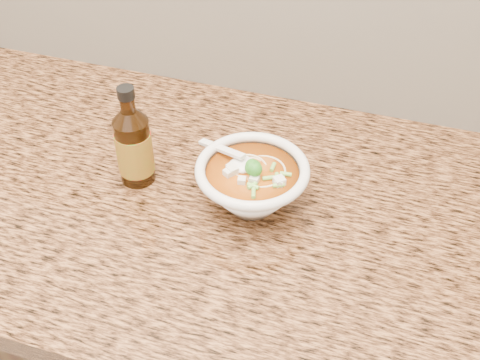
% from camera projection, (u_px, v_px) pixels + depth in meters
% --- Properties ---
extents(cabinet, '(4.00, 0.65, 0.86)m').
position_uv_depth(cabinet, '(184.00, 341.00, 1.32)').
color(cabinet, '#351B0F').
rests_on(cabinet, ground).
extents(counter_slab, '(4.00, 0.68, 0.04)m').
position_uv_depth(counter_slab, '(167.00, 193.00, 1.02)').
color(counter_slab, '#986237').
rests_on(counter_slab, cabinet).
extents(soup_bowl, '(0.19, 0.18, 0.10)m').
position_uv_depth(soup_bowl, '(252.00, 184.00, 0.94)').
color(soup_bowl, white).
rests_on(soup_bowl, counter_slab).
extents(hot_sauce_bottle, '(0.08, 0.08, 0.18)m').
position_uv_depth(hot_sauce_bottle, '(134.00, 147.00, 0.97)').
color(hot_sauce_bottle, '#331A07').
rests_on(hot_sauce_bottle, counter_slab).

